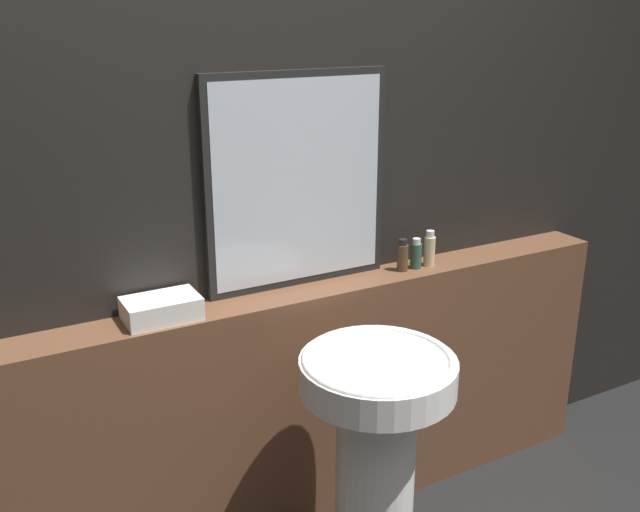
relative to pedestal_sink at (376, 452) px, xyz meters
name	(u,v)px	position (x,y,z in m)	size (l,w,h in m)	color
wall_back	(285,198)	(-0.02, 0.57, 0.70)	(8.00, 0.06, 2.50)	black
vanity_counter	(303,409)	(-0.02, 0.45, -0.08)	(2.63, 0.18, 0.94)	brown
pedestal_sink	(376,452)	(0.00, 0.00, 0.00)	(0.48, 0.48, 0.89)	white
mirror	(298,182)	(0.00, 0.52, 0.76)	(0.68, 0.03, 0.74)	black
towel_stack	(161,308)	(-0.52, 0.45, 0.43)	(0.23, 0.15, 0.07)	silver
shampoo_bottle	(403,256)	(0.40, 0.45, 0.45)	(0.04, 0.04, 0.12)	#4C3823
conditioner_bottle	(416,254)	(0.46, 0.45, 0.45)	(0.04, 0.04, 0.12)	#2D4C3D
lotion_bottle	(429,249)	(0.53, 0.45, 0.46)	(0.04, 0.04, 0.14)	#C6B284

